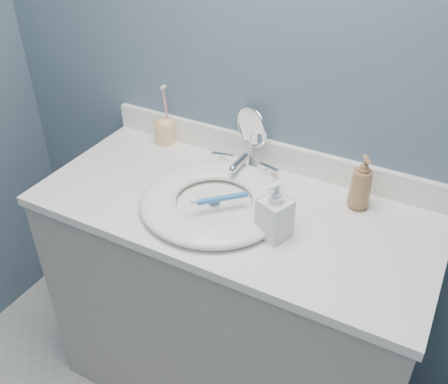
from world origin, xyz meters
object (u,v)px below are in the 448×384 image
Objects in this scene: makeup_mirror at (252,134)px; soap_bottle_clear at (275,210)px; toothbrush_holder at (165,129)px; soap_bottle_amber at (362,182)px.

makeup_mirror is 1.20× the size of soap_bottle_clear.
makeup_mirror is at bearing 1.66° from toothbrush_holder.
toothbrush_holder reaches higher than makeup_mirror.
soap_bottle_clear is 0.64m from toothbrush_holder.
soap_bottle_clear is (-0.17, -0.24, 0.00)m from soap_bottle_amber.
soap_bottle_amber is at bearing 76.70° from soap_bottle_clear.
toothbrush_holder is (-0.56, 0.30, -0.04)m from soap_bottle_clear.
makeup_mirror reaches higher than soap_bottle_clear.
soap_bottle_amber is (0.39, -0.07, -0.03)m from makeup_mirror.
soap_bottle_amber is 0.79× the size of toothbrush_holder.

